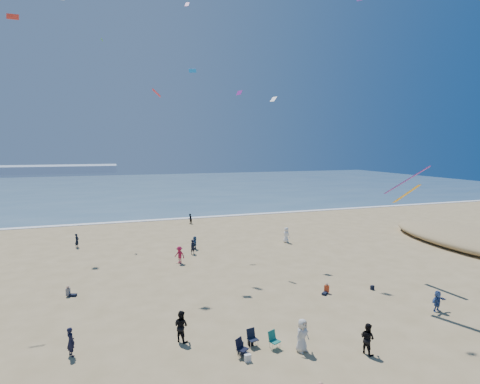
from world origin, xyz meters
name	(u,v)px	position (x,y,z in m)	size (l,w,h in m)	color
ocean	(136,188)	(0.00, 95.00, 0.03)	(220.00, 100.00, 0.06)	#476B84
surf_line	(153,220)	(0.00, 45.00, 0.04)	(220.00, 1.20, 0.08)	white
standing_flyers	(218,276)	(2.40, 15.07, 0.86)	(29.44, 39.09, 1.91)	#A01637
seated_group	(234,334)	(1.01, 6.23, 0.42)	(20.13, 18.80, 0.84)	white
chair_cluster	(257,342)	(1.94, 4.80, 0.50)	(2.81, 1.57, 1.00)	black
white_tote	(248,358)	(1.09, 3.95, 0.20)	(0.35, 0.20, 0.40)	silver
black_backpack	(251,342)	(1.79, 5.46, 0.19)	(0.30, 0.22, 0.38)	black
navy_bag	(372,288)	(13.97, 10.35, 0.17)	(0.28, 0.18, 0.34)	black
kites_aloft	(296,91)	(8.37, 13.37, 15.73)	(38.37, 43.73, 27.41)	#8B2294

